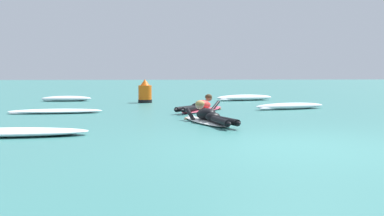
% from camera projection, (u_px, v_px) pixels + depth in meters
% --- Properties ---
extents(ground_plane, '(120.00, 120.00, 0.00)m').
position_uv_depth(ground_plane, '(209.00, 103.00, 17.00)').
color(ground_plane, '#387A75').
extents(surfer_near, '(1.11, 2.71, 0.55)m').
position_uv_depth(surfer_near, '(209.00, 117.00, 10.28)').
color(surfer_near, white).
rests_on(surfer_near, ground).
extents(surfer_far, '(1.82, 2.46, 0.55)m').
position_uv_depth(surfer_far, '(201.00, 107.00, 13.46)').
color(surfer_far, '#E54C66').
rests_on(surfer_far, ground).
extents(whitewater_front, '(2.58, 1.26, 0.24)m').
position_uv_depth(whitewater_front, '(245.00, 98.00, 18.83)').
color(whitewater_front, white).
rests_on(whitewater_front, ground).
extents(whitewater_mid_left, '(2.63, 0.84, 0.12)m').
position_uv_depth(whitewater_mid_left, '(56.00, 111.00, 12.84)').
color(whitewater_mid_left, white).
rests_on(whitewater_mid_left, ground).
extents(whitewater_mid_right, '(3.08, 0.81, 0.15)m').
position_uv_depth(whitewater_mid_right, '(2.00, 133.00, 8.17)').
color(whitewater_mid_right, white).
rests_on(whitewater_mid_right, ground).
extents(whitewater_back, '(1.99, 0.63, 0.21)m').
position_uv_depth(whitewater_back, '(67.00, 99.00, 18.33)').
color(whitewater_back, white).
rests_on(whitewater_back, ground).
extents(whitewater_far_band, '(2.47, 1.14, 0.20)m').
position_uv_depth(whitewater_far_band, '(290.00, 106.00, 14.31)').
color(whitewater_far_band, white).
rests_on(whitewater_far_band, ground).
extents(channel_marker_buoy, '(0.53, 0.53, 0.91)m').
position_uv_depth(channel_marker_buoy, '(145.00, 94.00, 17.40)').
color(channel_marker_buoy, '#EA5B0F').
rests_on(channel_marker_buoy, ground).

